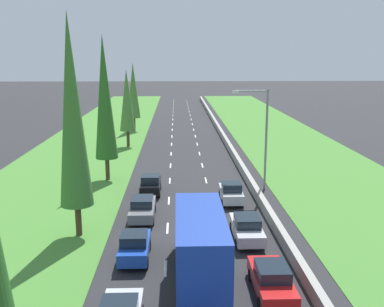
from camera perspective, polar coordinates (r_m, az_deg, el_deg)
ground_plane at (r=63.16m, az=-1.04°, el=1.75°), size 300.00×300.00×0.00m
grass_verge_left at (r=64.20m, az=-12.41°, el=1.65°), size 14.00×140.00×0.04m
grass_verge_right at (r=65.01m, az=11.71°, el=1.81°), size 14.00×140.00×0.04m
median_barrier at (r=63.44m, az=4.11°, el=2.15°), size 0.44×120.00×0.85m
lane_markings at (r=63.16m, az=-1.04°, el=1.75°), size 3.64×116.00×0.01m
blue_hatchback_left_lane at (r=26.80m, az=-7.42°, el=-11.74°), size 1.74×3.90×1.72m
red_sedan_right_lane at (r=23.38m, az=10.25°, el=-15.73°), size 1.82×4.50×1.64m
grey_sedan_left_lane at (r=33.03m, az=-6.42°, el=-6.99°), size 1.82×4.50×1.64m
silver_sedan_right_lane at (r=29.44m, az=7.09°, el=-9.50°), size 1.82×4.50×1.64m
blue_box_truck_centre_lane at (r=23.36m, az=0.96°, el=-11.79°), size 2.46×9.40×4.18m
black_hatchback_left_lane at (r=38.73m, az=-5.37°, el=-3.98°), size 1.74×3.90×1.72m
silver_hatchback_right_lane at (r=36.44m, az=5.07°, el=-5.04°), size 1.74×3.90×1.72m
poplar_tree_second at (r=28.94m, az=-15.23°, el=5.20°), size 2.16×2.16×14.56m
poplar_tree_third at (r=42.30m, az=-11.24°, el=7.05°), size 2.14×2.14×13.78m
poplar_tree_fourth at (r=58.17m, az=-8.40°, el=6.77°), size 2.05×2.05×10.13m
poplar_tree_fifth at (r=70.38m, az=-7.59°, el=8.05°), size 2.07×2.07×10.82m
street_light_mast at (r=39.30m, az=9.09°, el=2.74°), size 3.20×0.28×9.00m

